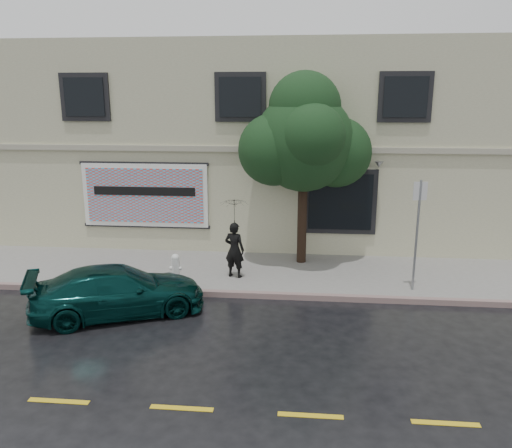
# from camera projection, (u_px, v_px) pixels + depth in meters

# --- Properties ---
(ground) EXTENTS (90.00, 90.00, 0.00)m
(ground) POSITION_uv_depth(u_px,v_px,m) (216.00, 321.00, 11.93)
(ground) COLOR black
(ground) RESTS_ON ground
(sidewalk) EXTENTS (20.00, 3.50, 0.15)m
(sidewalk) POSITION_uv_depth(u_px,v_px,m) (235.00, 272.00, 15.05)
(sidewalk) COLOR gray
(sidewalk) RESTS_ON ground
(curb) EXTENTS (20.00, 0.18, 0.16)m
(curb) POSITION_uv_depth(u_px,v_px,m) (226.00, 294.00, 13.36)
(curb) COLOR slate
(curb) RESTS_ON ground
(road_marking) EXTENTS (19.00, 0.12, 0.01)m
(road_marking) POSITION_uv_depth(u_px,v_px,m) (182.00, 408.00, 8.55)
(road_marking) COLOR gold
(road_marking) RESTS_ON ground
(building) EXTENTS (20.00, 8.12, 7.00)m
(building) POSITION_uv_depth(u_px,v_px,m) (253.00, 141.00, 19.75)
(building) COLOR beige
(building) RESTS_ON ground
(billboard) EXTENTS (4.30, 0.16, 2.20)m
(billboard) POSITION_uv_depth(u_px,v_px,m) (145.00, 195.00, 16.46)
(billboard) COLOR white
(billboard) RESTS_ON ground
(car) EXTENTS (4.51, 3.31, 1.20)m
(car) POSITION_uv_depth(u_px,v_px,m) (118.00, 291.00, 12.16)
(car) COLOR #08302D
(car) RESTS_ON ground
(pedestrian) EXTENTS (0.67, 0.54, 1.62)m
(pedestrian) POSITION_uv_depth(u_px,v_px,m) (234.00, 250.00, 14.25)
(pedestrian) COLOR black
(pedestrian) RESTS_ON sidewalk
(umbrella) EXTENTS (1.06, 1.06, 0.63)m
(umbrella) POSITION_uv_depth(u_px,v_px,m) (234.00, 212.00, 13.97)
(umbrella) COLOR black
(umbrella) RESTS_ON pedestrian
(street_tree) EXTENTS (2.97, 2.97, 5.23)m
(street_tree) POSITION_uv_depth(u_px,v_px,m) (304.00, 143.00, 14.85)
(street_tree) COLOR black
(street_tree) RESTS_ON sidewalk
(fire_hydrant) EXTENTS (0.33, 0.31, 0.82)m
(fire_hydrant) POSITION_uv_depth(u_px,v_px,m) (176.00, 268.00, 13.95)
(fire_hydrant) COLOR silver
(fire_hydrant) RESTS_ON sidewalk
(sign_pole) EXTENTS (0.37, 0.08, 2.99)m
(sign_pole) POSITION_uv_depth(u_px,v_px,m) (417.00, 226.00, 13.03)
(sign_pole) COLOR gray
(sign_pole) RESTS_ON sidewalk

